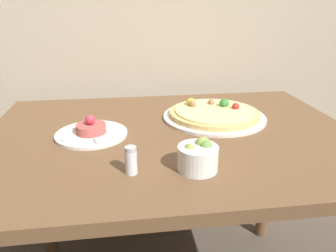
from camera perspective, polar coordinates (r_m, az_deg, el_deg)
The scene contains 5 objects.
dining_table at distance 1.10m, azimuth 0.68°, elevation -6.13°, with size 1.20×0.87×0.77m.
pizza_plate at distance 1.20m, azimuth 8.04°, elevation 2.09°, with size 0.37×0.37×0.06m.
tartare_plate at distance 1.06m, azimuth -13.21°, elevation -0.99°, with size 0.23×0.23×0.07m.
small_bowl at distance 0.83m, azimuth 5.30°, elevation -5.26°, with size 0.10×0.10×0.08m.
salt_shaker at distance 0.81m, azimuth -6.47°, elevation -5.98°, with size 0.03×0.03×0.07m.
Camera 1 is at (-0.15, -0.53, 1.17)m, focal length 35.00 mm.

